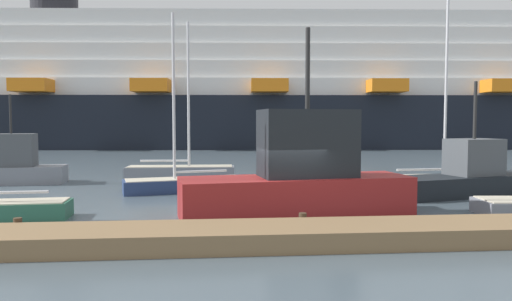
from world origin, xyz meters
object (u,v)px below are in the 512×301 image
(fishing_boat_1, at_px, (469,177))
(sailboat_2, at_px, (184,183))
(fishing_boat_2, at_px, (300,178))
(sailboat_3, at_px, (436,176))
(cruise_ship, at_px, (214,91))
(channel_buoy_1, at_px, (298,179))
(fishing_boat_0, at_px, (8,166))
(sailboat_4, at_px, (181,171))

(fishing_boat_1, bearing_deg, sailboat_2, 155.36)
(fishing_boat_1, relative_size, fishing_boat_2, 0.92)
(sailboat_3, height_order, fishing_boat_1, sailboat_3)
(sailboat_2, bearing_deg, cruise_ship, -105.28)
(sailboat_2, height_order, sailboat_3, sailboat_3)
(fishing_boat_2, height_order, cruise_ship, cruise_ship)
(fishing_boat_2, height_order, channel_buoy_1, fishing_boat_2)
(sailboat_3, height_order, fishing_boat_0, sailboat_3)
(fishing_boat_2, xyz_separation_m, cruise_ship, (-3.03, 49.69, 6.26))
(fishing_boat_0, height_order, fishing_boat_1, fishing_boat_1)
(channel_buoy_1, relative_size, cruise_ship, 0.01)
(sailboat_4, height_order, fishing_boat_2, sailboat_4)
(sailboat_4, bearing_deg, fishing_boat_2, -64.06)
(sailboat_2, height_order, cruise_ship, cruise_ship)
(sailboat_4, xyz_separation_m, fishing_boat_1, (13.99, -7.03, 0.34))
(fishing_boat_1, xyz_separation_m, fishing_boat_2, (-8.89, -4.30, 0.53))
(fishing_boat_2, relative_size, channel_buoy_1, 5.39)
(channel_buoy_1, bearing_deg, sailboat_2, -162.87)
(sailboat_2, xyz_separation_m, cruise_ship, (1.59, 43.04, 7.22))
(channel_buoy_1, bearing_deg, sailboat_3, -8.30)
(sailboat_4, bearing_deg, sailboat_3, -13.93)
(fishing_boat_2, distance_m, cruise_ship, 50.17)
(cruise_ship, bearing_deg, channel_buoy_1, -79.70)
(channel_buoy_1, bearing_deg, fishing_boat_2, -99.66)
(channel_buoy_1, xyz_separation_m, cruise_ship, (-4.48, 41.17, 7.32))
(sailboat_3, distance_m, fishing_boat_1, 3.16)
(channel_buoy_1, bearing_deg, cruise_ship, 96.20)
(fishing_boat_0, distance_m, cruise_ship, 41.41)
(fishing_boat_0, relative_size, cruise_ship, 0.05)
(sailboat_4, relative_size, fishing_boat_2, 1.07)
(sailboat_3, height_order, fishing_boat_2, sailboat_3)
(sailboat_3, relative_size, fishing_boat_2, 1.37)
(sailboat_2, height_order, fishing_boat_1, sailboat_2)
(fishing_boat_1, distance_m, fishing_boat_2, 9.89)
(sailboat_4, height_order, fishing_boat_1, sailboat_4)
(sailboat_4, xyz_separation_m, cruise_ship, (2.07, 38.35, 7.13))
(channel_buoy_1, distance_m, cruise_ship, 42.06)
(fishing_boat_2, bearing_deg, sailboat_4, 105.91)
(fishing_boat_1, relative_size, cruise_ship, 0.07)
(sailboat_4, distance_m, fishing_boat_0, 9.52)
(cruise_ship, bearing_deg, sailboat_3, -70.26)
(channel_buoy_1, bearing_deg, fishing_boat_0, 173.00)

